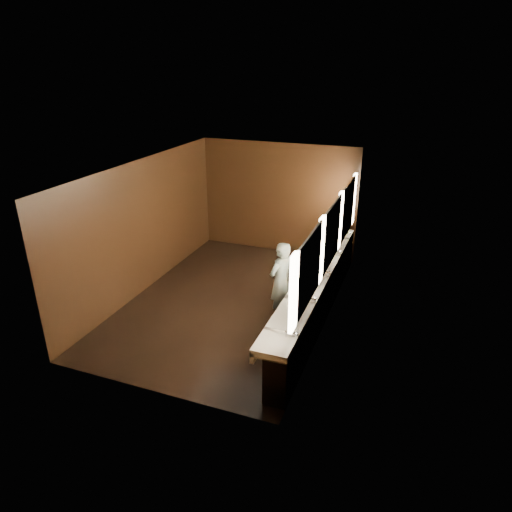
{
  "coord_description": "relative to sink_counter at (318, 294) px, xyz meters",
  "views": [
    {
      "loc": [
        3.41,
        -7.65,
        4.64
      ],
      "look_at": [
        0.53,
        0.0,
        1.11
      ],
      "focal_mm": 32.0,
      "sensor_mm": 36.0,
      "label": 1
    }
  ],
  "objects": [
    {
      "name": "mirror_band",
      "position": [
        0.19,
        -0.0,
        1.25
      ],
      "size": [
        0.06,
        5.03,
        1.15
      ],
      "color": "#FFE7BF",
      "rests_on": "wall_right"
    },
    {
      "name": "floor",
      "position": [
        -1.79,
        0.0,
        -0.5
      ],
      "size": [
        6.0,
        6.0,
        0.0
      ],
      "primitive_type": "plane",
      "color": "black",
      "rests_on": "ground"
    },
    {
      "name": "wall_back",
      "position": [
        -1.79,
        3.0,
        0.9
      ],
      "size": [
        4.0,
        0.02,
        2.8
      ],
      "primitive_type": "cube",
      "color": "black",
      "rests_on": "floor"
    },
    {
      "name": "ceiling",
      "position": [
        -1.79,
        0.0,
        2.3
      ],
      "size": [
        4.0,
        6.0,
        0.02
      ],
      "primitive_type": "cube",
      "color": "#2D2D2B",
      "rests_on": "wall_back"
    },
    {
      "name": "wall_left",
      "position": [
        -3.79,
        0.0,
        0.9
      ],
      "size": [
        0.02,
        6.0,
        2.8
      ],
      "primitive_type": "cube",
      "color": "black",
      "rests_on": "floor"
    },
    {
      "name": "wall_right",
      "position": [
        0.21,
        0.0,
        0.9
      ],
      "size": [
        0.02,
        6.0,
        2.8
      ],
      "primitive_type": "cube",
      "color": "black",
      "rests_on": "floor"
    },
    {
      "name": "wall_front",
      "position": [
        -1.79,
        -3.0,
        0.9
      ],
      "size": [
        4.0,
        0.02,
        2.8
      ],
      "primitive_type": "cube",
      "color": "black",
      "rests_on": "floor"
    },
    {
      "name": "person",
      "position": [
        -0.67,
        -0.27,
        0.29
      ],
      "size": [
        0.57,
        0.67,
        1.57
      ],
      "primitive_type": "imported",
      "rotation": [
        0.0,
        0.0,
        -1.97
      ],
      "color": "#9CD4EA",
      "rests_on": "floor"
    },
    {
      "name": "sink_counter",
      "position": [
        0.0,
        0.0,
        0.0
      ],
      "size": [
        0.55,
        5.4,
        1.01
      ],
      "color": "black",
      "rests_on": "floor"
    },
    {
      "name": "trash_bin",
      "position": [
        -0.22,
        -1.07,
        -0.24
      ],
      "size": [
        0.36,
        0.36,
        0.51
      ],
      "primitive_type": "cylinder",
      "rotation": [
        0.0,
        0.0,
        -0.11
      ],
      "color": "black",
      "rests_on": "floor"
    }
  ]
}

